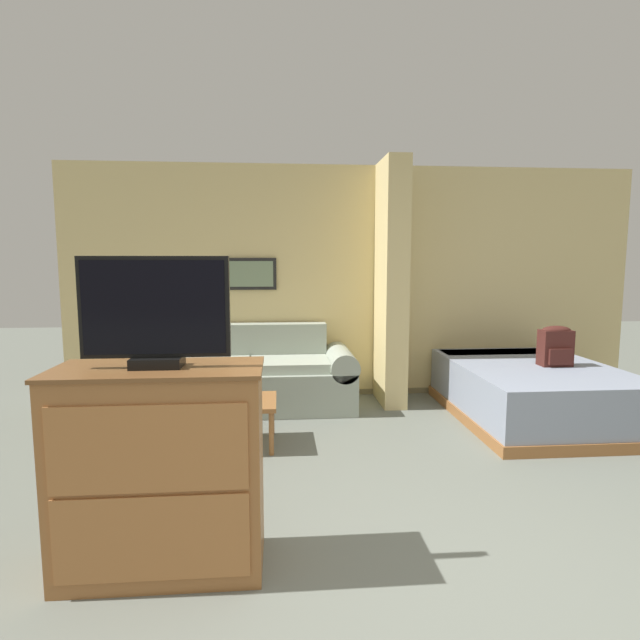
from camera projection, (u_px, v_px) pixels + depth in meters
ground_plane at (479, 614)px, 2.19m from camera, size 20.00×20.00×0.00m
wall_back at (354, 283)px, 5.71m from camera, size 6.47×0.16×2.60m
wall_partition_pillar at (391, 284)px, 5.35m from camera, size 0.24×0.67×2.60m
couch at (250, 378)px, 5.25m from camera, size 2.21×0.84×0.86m
coffee_table at (231, 405)px, 4.16m from camera, size 0.76×0.55×0.39m
side_table at (129, 364)px, 5.18m from camera, size 0.41×0.41×0.59m
table_lamp at (127, 327)px, 5.13m from camera, size 0.31×0.31×0.40m
tv_dresser at (162, 470)px, 2.47m from camera, size 1.01×0.47×1.04m
tv at (155, 313)px, 2.38m from camera, size 0.70×0.16×0.53m
bed at (531, 391)px, 4.91m from camera, size 1.48×1.95×0.53m
backpack at (556, 345)px, 4.81m from camera, size 0.29×0.19×0.39m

